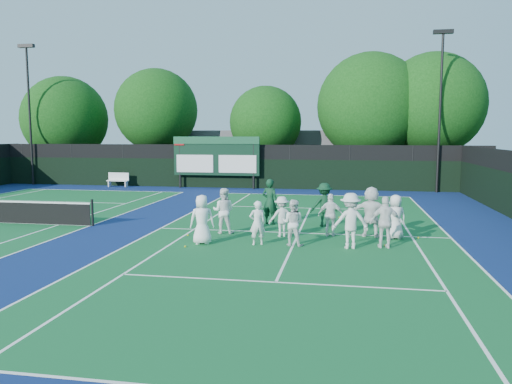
# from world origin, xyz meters

# --- Properties ---
(ground) EXTENTS (120.00, 120.00, 0.00)m
(ground) POSITION_xyz_m (0.00, 0.00, 0.00)
(ground) COLOR #1A370F
(ground) RESTS_ON ground
(court_apron) EXTENTS (34.00, 32.00, 0.01)m
(court_apron) POSITION_xyz_m (-6.00, 1.00, 0.00)
(court_apron) COLOR navy
(court_apron) RESTS_ON ground
(near_court) EXTENTS (11.05, 23.85, 0.01)m
(near_court) POSITION_xyz_m (0.00, 1.00, 0.01)
(near_court) COLOR #135F2C
(near_court) RESTS_ON ground
(back_fence) EXTENTS (34.00, 0.08, 3.00)m
(back_fence) POSITION_xyz_m (-6.00, 16.00, 1.36)
(back_fence) COLOR black
(back_fence) RESTS_ON ground
(scoreboard) EXTENTS (6.00, 0.21, 3.55)m
(scoreboard) POSITION_xyz_m (-7.01, 15.59, 2.19)
(scoreboard) COLOR black
(scoreboard) RESTS_ON ground
(clubhouse) EXTENTS (18.00, 6.00, 4.00)m
(clubhouse) POSITION_xyz_m (-2.00, 24.00, 2.00)
(clubhouse) COLOR #5C5D62
(clubhouse) RESTS_ON ground
(light_pole_left) EXTENTS (1.20, 0.30, 10.12)m
(light_pole_left) POSITION_xyz_m (-21.00, 15.70, 6.30)
(light_pole_left) COLOR black
(light_pole_left) RESTS_ON ground
(light_pole_right) EXTENTS (1.20, 0.30, 10.12)m
(light_pole_right) POSITION_xyz_m (7.50, 15.70, 6.30)
(light_pole_right) COLOR black
(light_pole_right) RESTS_ON ground
(bench) EXTENTS (1.60, 0.51, 1.00)m
(bench) POSITION_xyz_m (-14.11, 15.37, 0.54)
(bench) COLOR white
(bench) RESTS_ON ground
(tree_a) EXTENTS (6.74, 6.74, 8.29)m
(tree_a) POSITION_xyz_m (-20.35, 19.58, 4.74)
(tree_a) COLOR black
(tree_a) RESTS_ON ground
(tree_b) EXTENTS (6.36, 6.36, 8.73)m
(tree_b) POSITION_xyz_m (-12.61, 19.58, 5.38)
(tree_b) COLOR black
(tree_b) RESTS_ON ground
(tree_c) EXTENTS (5.34, 5.34, 7.28)m
(tree_c) POSITION_xyz_m (-4.06, 19.58, 4.46)
(tree_c) COLOR black
(tree_c) RESTS_ON ground
(tree_d) EXTENTS (7.59, 7.59, 9.51)m
(tree_d) POSITION_xyz_m (3.55, 19.58, 5.52)
(tree_d) COLOR black
(tree_d) RESTS_ON ground
(tree_e) EXTENTS (7.20, 7.20, 9.40)m
(tree_e) POSITION_xyz_m (7.82, 19.58, 5.61)
(tree_e) COLOR black
(tree_e) RESTS_ON ground
(tennis_ball_0) EXTENTS (0.07, 0.07, 0.07)m
(tennis_ball_0) POSITION_xyz_m (-3.48, -2.04, 0.03)
(tennis_ball_0) COLOR gold
(tennis_ball_0) RESTS_ON ground
(tennis_ball_1) EXTENTS (0.07, 0.07, 0.07)m
(tennis_ball_1) POSITION_xyz_m (3.06, 0.91, 0.03)
(tennis_ball_1) COLOR gold
(tennis_ball_1) RESTS_ON ground
(tennis_ball_2) EXTENTS (0.07, 0.07, 0.07)m
(tennis_ball_2) POSITION_xyz_m (3.04, -0.72, 0.03)
(tennis_ball_2) COLOR gold
(tennis_ball_2) RESTS_ON ground
(tennis_ball_3) EXTENTS (0.07, 0.07, 0.07)m
(tennis_ball_3) POSITION_xyz_m (-3.98, -0.23, 0.03)
(tennis_ball_3) COLOR gold
(tennis_ball_3) RESTS_ON ground
(tennis_ball_4) EXTENTS (0.07, 0.07, 0.07)m
(tennis_ball_4) POSITION_xyz_m (1.47, 4.73, 0.03)
(tennis_ball_4) COLOR gold
(tennis_ball_4) RESTS_ON ground
(tennis_ball_5) EXTENTS (0.07, 0.07, 0.07)m
(tennis_ball_5) POSITION_xyz_m (4.31, 0.76, 0.03)
(tennis_ball_5) COLOR gold
(tennis_ball_5) RESTS_ON ground
(player_front_0) EXTENTS (0.95, 0.76, 1.70)m
(player_front_0) POSITION_xyz_m (-3.07, -1.44, 0.85)
(player_front_0) COLOR white
(player_front_0) RESTS_ON ground
(player_front_1) EXTENTS (0.65, 0.55, 1.51)m
(player_front_1) POSITION_xyz_m (-1.20, -1.25, 0.76)
(player_front_1) COLOR white
(player_front_1) RESTS_ON ground
(player_front_2) EXTENTS (0.86, 0.72, 1.57)m
(player_front_2) POSITION_xyz_m (-0.01, -1.13, 0.78)
(player_front_2) COLOR white
(player_front_2) RESTS_ON ground
(player_front_3) EXTENTS (1.30, 0.91, 1.83)m
(player_front_3) POSITION_xyz_m (1.87, -1.23, 0.92)
(player_front_3) COLOR white
(player_front_3) RESTS_ON ground
(player_front_4) EXTENTS (1.04, 0.51, 1.72)m
(player_front_4) POSITION_xyz_m (3.01, -0.98, 0.86)
(player_front_4) COLOR white
(player_front_4) RESTS_ON ground
(player_back_0) EXTENTS (0.84, 0.65, 1.72)m
(player_back_0) POSITION_xyz_m (-2.80, 0.49, 0.86)
(player_back_0) COLOR white
(player_back_0) RESTS_ON ground
(player_back_1) EXTENTS (1.09, 0.87, 1.48)m
(player_back_1) POSITION_xyz_m (-0.57, 0.28, 0.74)
(player_back_1) COLOR silver
(player_back_1) RESTS_ON ground
(player_back_2) EXTENTS (0.96, 0.49, 1.58)m
(player_back_2) POSITION_xyz_m (1.20, 0.64, 0.79)
(player_back_2) COLOR white
(player_back_2) RESTS_ON ground
(player_back_3) EXTENTS (1.77, 0.78, 1.85)m
(player_back_3) POSITION_xyz_m (2.64, 0.83, 0.92)
(player_back_3) COLOR white
(player_back_3) RESTS_ON ground
(player_back_4) EXTENTS (0.90, 0.72, 1.60)m
(player_back_4) POSITION_xyz_m (3.47, 0.54, 0.80)
(player_back_4) COLOR white
(player_back_4) RESTS_ON ground
(coach_left) EXTENTS (0.79, 0.64, 1.90)m
(coach_left) POSITION_xyz_m (-1.35, 2.65, 0.95)
(coach_left) COLOR #0F3821
(coach_left) RESTS_ON ground
(coach_right) EXTENTS (1.30, 0.99, 1.77)m
(coach_right) POSITION_xyz_m (0.88, 2.58, 0.89)
(coach_right) COLOR #0F371F
(coach_right) RESTS_ON ground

